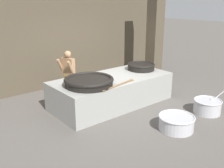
# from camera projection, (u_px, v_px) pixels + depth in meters

# --- Properties ---
(ground_plane) EXTENTS (60.00, 60.00, 0.00)m
(ground_plane) POSITION_uv_depth(u_px,v_px,m) (112.00, 104.00, 7.53)
(ground_plane) COLOR #56514C
(back_wall) EXTENTS (8.72, 0.24, 3.47)m
(back_wall) POSITION_uv_depth(u_px,v_px,m) (65.00, 34.00, 8.85)
(back_wall) COLOR #4C4233
(back_wall) RESTS_ON ground_plane
(support_pillar) EXTENTS (0.44, 0.44, 3.47)m
(support_pillar) POSITION_uv_depth(u_px,v_px,m) (155.00, 33.00, 9.15)
(support_pillar) COLOR #4C4233
(support_pillar) RESTS_ON ground_plane
(hearth_platform) EXTENTS (3.39, 1.56, 0.79)m
(hearth_platform) POSITION_uv_depth(u_px,v_px,m) (112.00, 91.00, 7.41)
(hearth_platform) COLOR gray
(hearth_platform) RESTS_ON ground_plane
(giant_wok_near) EXTENTS (1.26, 1.26, 0.20)m
(giant_wok_near) POSITION_uv_depth(u_px,v_px,m) (89.00, 81.00, 6.56)
(giant_wok_near) COLOR black
(giant_wok_near) RESTS_ON hearth_platform
(giant_wok_far) EXTENTS (0.84, 0.84, 0.20)m
(giant_wok_far) POSITION_uv_depth(u_px,v_px,m) (141.00, 66.00, 8.03)
(giant_wok_far) COLOR black
(giant_wok_far) RESTS_ON hearth_platform
(stirring_paddle) EXTENTS (1.20, 0.29, 0.04)m
(stirring_paddle) POSITION_uv_depth(u_px,v_px,m) (120.00, 84.00, 6.62)
(stirring_paddle) COLOR brown
(stirring_paddle) RESTS_ON hearth_platform
(cook) EXTENTS (0.41, 0.57, 1.45)m
(cook) POSITION_uv_depth(u_px,v_px,m) (68.00, 73.00, 7.71)
(cook) COLOR #9E7551
(cook) RESTS_ON ground_plane
(prep_bowl_vegetables) EXTENTS (0.89, 0.72, 0.65)m
(prep_bowl_vegetables) POSITION_uv_depth(u_px,v_px,m) (207.00, 106.00, 6.85)
(prep_bowl_vegetables) COLOR #B7B7BC
(prep_bowl_vegetables) RESTS_ON ground_plane
(prep_bowl_meat) EXTENTS (0.83, 0.83, 0.34)m
(prep_bowl_meat) POSITION_uv_depth(u_px,v_px,m) (176.00, 122.00, 5.98)
(prep_bowl_meat) COLOR #B7B7BC
(prep_bowl_meat) RESTS_ON ground_plane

